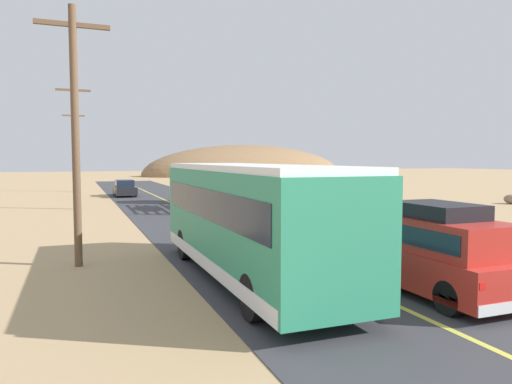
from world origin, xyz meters
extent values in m
plane|color=tan|center=(0.00, 0.00, 0.00)|extent=(240.00, 240.00, 0.00)
cube|color=#38383D|center=(0.00, 0.00, 0.01)|extent=(8.00, 120.00, 0.02)
cube|color=#D8CC4C|center=(0.00, 0.00, 0.02)|extent=(0.16, 117.60, 0.00)
cube|color=#B2261E|center=(1.45, -4.51, 0.70)|extent=(1.90, 4.60, 0.90)
cube|color=#B2261E|center=(1.45, -4.66, 1.55)|extent=(1.75, 3.59, 0.80)
cube|color=#192333|center=(1.45, -4.66, 1.57)|extent=(1.79, 3.22, 0.44)
cube|color=silver|center=(1.45, -6.73, 0.37)|extent=(1.86, 0.20, 0.24)
cube|color=red|center=(0.62, -6.79, 0.88)|extent=(0.16, 0.06, 0.14)
cube|color=black|center=(1.45, -4.61, 2.13)|extent=(1.42, 2.07, 0.36)
cylinder|color=black|center=(0.63, -3.09, 0.40)|extent=(0.26, 0.76, 0.76)
cylinder|color=black|center=(2.27, -3.09, 0.40)|extent=(0.26, 0.76, 0.76)
cylinder|color=black|center=(0.63, -5.94, 0.40)|extent=(0.26, 0.76, 0.76)
cylinder|color=black|center=(2.27, -5.94, 0.40)|extent=(0.26, 0.76, 0.76)
cube|color=#3359A5|center=(1.55, 21.73, 1.82)|extent=(2.50, 2.20, 2.20)
cube|color=#192333|center=(1.55, 21.73, 2.27)|extent=(2.53, 1.54, 0.70)
cube|color=brown|center=(1.55, 16.33, 0.72)|extent=(2.50, 6.40, 0.24)
cylinder|color=silver|center=(0.36, 19.47, 1.94)|extent=(0.12, 0.12, 2.20)
cylinder|color=silver|center=(2.74, 19.47, 1.94)|extent=(0.12, 0.12, 2.20)
cylinder|color=silver|center=(0.36, 13.19, 1.94)|extent=(0.12, 0.12, 2.20)
cylinder|color=silver|center=(2.74, 13.19, 1.94)|extent=(0.12, 0.12, 2.20)
cube|color=silver|center=(0.34, 16.33, 1.28)|extent=(0.08, 6.30, 0.12)
cube|color=silver|center=(2.76, 16.33, 1.28)|extent=(0.08, 6.30, 0.12)
cube|color=silver|center=(1.55, 13.17, 1.28)|extent=(2.40, 0.08, 0.12)
cube|color=silver|center=(0.34, 16.33, 1.72)|extent=(0.08, 6.30, 0.12)
cube|color=silver|center=(2.76, 16.33, 1.72)|extent=(0.08, 6.30, 0.12)
cube|color=silver|center=(1.55, 13.17, 1.72)|extent=(2.40, 0.08, 0.12)
cube|color=silver|center=(0.34, 16.33, 2.16)|extent=(0.08, 6.30, 0.12)
cube|color=silver|center=(2.76, 16.33, 2.16)|extent=(0.08, 6.30, 0.12)
cube|color=silver|center=(1.55, 13.17, 2.16)|extent=(2.40, 0.08, 0.12)
cube|color=silver|center=(0.34, 16.33, 2.60)|extent=(0.08, 6.30, 0.12)
cube|color=silver|center=(2.76, 16.33, 2.60)|extent=(0.08, 6.30, 0.12)
cube|color=silver|center=(1.55, 13.17, 2.60)|extent=(2.40, 0.08, 0.12)
ellipsoid|color=#8C6B4C|center=(1.55, 16.33, 2.69)|extent=(1.75, 3.84, 0.70)
cylinder|color=black|center=(0.46, 21.73, 0.57)|extent=(0.32, 1.10, 1.10)
cylinder|color=black|center=(2.64, 21.73, 0.57)|extent=(0.32, 1.10, 1.10)
cylinder|color=black|center=(0.46, 15.05, 0.57)|extent=(0.32, 1.10, 1.10)
cylinder|color=black|center=(2.64, 15.05, 0.57)|extent=(0.32, 1.10, 1.10)
cube|color=#2D8C66|center=(-2.35, -1.51, 1.72)|extent=(2.50, 10.00, 2.70)
cube|color=white|center=(-2.35, -1.51, 3.15)|extent=(2.45, 9.80, 0.16)
cube|color=#192333|center=(-2.35, -1.51, 2.19)|extent=(2.54, 9.20, 0.80)
cube|color=silver|center=(-2.35, -1.51, 0.57)|extent=(2.53, 9.80, 0.36)
cylinder|color=black|center=(-3.45, 1.74, 0.52)|extent=(0.30, 1.00, 1.00)
cylinder|color=black|center=(-1.25, 1.74, 0.52)|extent=(0.30, 1.00, 1.00)
cylinder|color=black|center=(-3.45, -4.76, 0.52)|extent=(0.30, 1.00, 1.00)
cylinder|color=black|center=(-1.25, -4.76, 0.52)|extent=(0.30, 1.00, 1.00)
cube|color=black|center=(-2.64, 30.41, 0.53)|extent=(1.80, 4.40, 0.70)
cube|color=#192333|center=(-2.64, 30.51, 1.18)|extent=(1.53, 2.20, 0.60)
cylinder|color=black|center=(-3.43, 31.73, 0.35)|extent=(0.22, 0.66, 0.66)
cylinder|color=black|center=(-1.85, 31.73, 0.35)|extent=(0.22, 0.66, 0.66)
cylinder|color=black|center=(-3.43, 29.09, 0.35)|extent=(0.22, 0.66, 0.66)
cylinder|color=black|center=(-1.85, 29.09, 0.35)|extent=(0.22, 0.66, 0.66)
cylinder|color=brown|center=(-6.80, 2.01, 4.04)|extent=(0.24, 0.24, 8.07)
cube|color=brown|center=(-6.80, 2.01, 7.47)|extent=(2.20, 0.14, 0.14)
cylinder|color=brown|center=(-6.80, 20.23, 4.26)|extent=(0.24, 0.24, 8.53)
cube|color=brown|center=(-6.80, 20.23, 7.93)|extent=(2.20, 0.14, 0.14)
cylinder|color=brown|center=(-6.80, 38.44, 4.19)|extent=(0.24, 0.24, 8.38)
cube|color=brown|center=(-6.80, 38.44, 7.78)|extent=(2.20, 0.14, 0.14)
ellipsoid|color=#84705B|center=(23.80, 12.41, 0.36)|extent=(0.99, 1.26, 0.71)
ellipsoid|color=olive|center=(25.47, 76.06, 0.00)|extent=(41.68, 18.37, 12.29)
camera|label=1|loc=(-6.86, -13.80, 3.39)|focal=33.29mm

